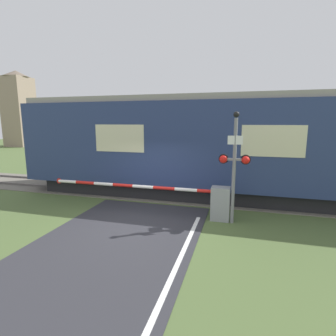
% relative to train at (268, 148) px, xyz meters
% --- Properties ---
extents(ground_plane, '(80.00, 80.00, 0.00)m').
position_rel_train_xyz_m(ground_plane, '(-4.19, -3.78, -2.16)').
color(ground_plane, '#4C6033').
extents(track_bed, '(36.00, 3.20, 0.13)m').
position_rel_train_xyz_m(track_bed, '(-4.19, 0.00, -2.13)').
color(track_bed, '#666056').
rests_on(track_bed, ground_plane).
extents(train, '(20.81, 3.15, 4.22)m').
position_rel_train_xyz_m(train, '(0.00, 0.00, 0.00)').
color(train, black).
rests_on(train, ground_plane).
extents(crossing_barrier, '(6.54, 0.44, 1.11)m').
position_rel_train_xyz_m(crossing_barrier, '(-2.23, -2.76, -1.52)').
color(crossing_barrier, gray).
rests_on(crossing_barrier, ground_plane).
extents(signal_post, '(0.96, 0.26, 3.50)m').
position_rel_train_xyz_m(signal_post, '(-1.22, -2.92, -0.17)').
color(signal_post, gray).
rests_on(signal_post, ground_plane).
extents(distant_building, '(3.34, 3.34, 9.59)m').
position_rel_train_xyz_m(distant_building, '(-28.99, 17.19, 2.72)').
color(distant_building, gray).
rests_on(distant_building, ground_plane).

